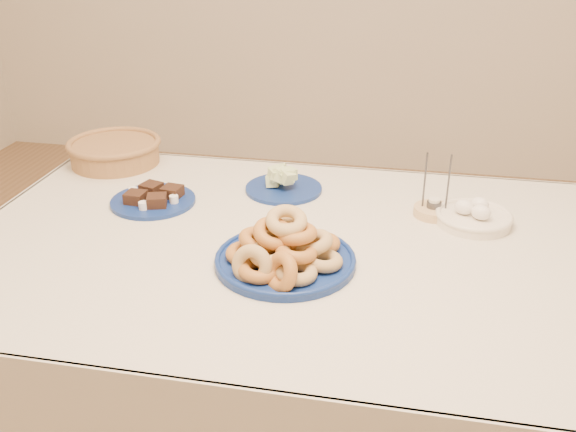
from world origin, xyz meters
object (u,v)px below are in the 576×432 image
Objects in this scene: brownie_plate at (153,199)px; candle_holder at (433,210)px; wicker_basket at (115,151)px; egg_bowl at (474,216)px; melon_plate at (282,182)px; dining_table at (292,279)px; donut_platter at (284,251)px.

candle_holder is at bearing 5.34° from brownie_plate.
wicker_basket reaches higher than egg_bowl.
wicker_basket is (-0.24, 0.28, 0.03)m from brownie_plate.
wicker_basket is at bearing 168.89° from melon_plate.
egg_bowl is (0.11, -0.03, 0.00)m from candle_holder.
egg_bowl is at bearing -12.16° from melon_plate.
dining_table is 9.43× the size of candle_holder.
dining_table is 0.36m from melon_plate.
brownie_plate is 0.79m from candle_holder.
donut_platter is at bearing -88.11° from dining_table.
wicker_basket reaches higher than dining_table.
brownie_plate is 0.37m from wicker_basket.
donut_platter is at bearing -38.98° from wicker_basket.
donut_platter is 1.26× the size of wicker_basket.
dining_table is at bearing -155.96° from egg_bowl.
wicker_basket is 1.16m from egg_bowl.
egg_bowl is (0.46, 0.20, 0.13)m from dining_table.
donut_platter is 0.88m from wicker_basket.
dining_table is 7.01× the size of brownie_plate.
candle_holder is (0.44, -0.09, -0.01)m from melon_plate.
donut_platter is 0.50m from candle_holder.
dining_table is 3.93× the size of donut_platter.
candle_holder reaches higher than brownie_plate.
wicker_basket is at bearing 147.24° from dining_table.
dining_table is 4.96× the size of wicker_basket.
wicker_basket is (-0.68, 0.44, 0.15)m from dining_table.
candle_holder is at bearing 33.71° from dining_table.
candle_holder reaches higher than egg_bowl.
egg_bowl is (0.45, 0.32, -0.02)m from donut_platter.
wicker_basket is (-0.59, 0.12, 0.02)m from melon_plate.
melon_plate is at bearing 167.84° from egg_bowl.
candle_holder reaches higher than melon_plate.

